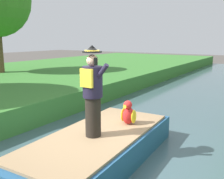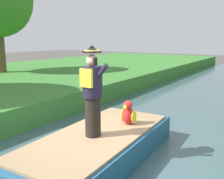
% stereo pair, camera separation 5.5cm
% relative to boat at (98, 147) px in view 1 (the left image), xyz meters
% --- Properties ---
extents(ground_plane, '(80.00, 80.00, 0.00)m').
position_rel_boat_xyz_m(ground_plane, '(0.00, 0.05, -0.40)').
color(ground_plane, '#4C4742').
extents(canal_water, '(5.41, 48.00, 0.10)m').
position_rel_boat_xyz_m(canal_water, '(0.00, 0.05, -0.35)').
color(canal_water, '#3D565B').
rests_on(canal_water, ground).
extents(boat, '(2.02, 4.29, 0.61)m').
position_rel_boat_xyz_m(boat, '(0.00, 0.00, 0.00)').
color(boat, '#23517A').
rests_on(boat, canal_water).
extents(person_pirate, '(0.61, 0.42, 1.85)m').
position_rel_boat_xyz_m(person_pirate, '(0.00, -0.15, 1.23)').
color(person_pirate, black).
rests_on(person_pirate, boat).
extents(parrot_plush, '(0.36, 0.35, 0.57)m').
position_rel_boat_xyz_m(parrot_plush, '(0.24, 0.90, 0.55)').
color(parrot_plush, red).
rests_on(parrot_plush, boat).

